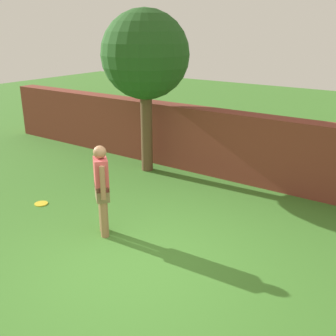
# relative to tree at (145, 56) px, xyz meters

# --- Properties ---
(ground_plane) EXTENTS (40.00, 40.00, 0.00)m
(ground_plane) POSITION_rel_tree_xyz_m (2.52, -3.57, -2.81)
(ground_plane) COLOR #3D7528
(brick_wall) EXTENTS (13.31, 0.50, 1.60)m
(brick_wall) POSITION_rel_tree_xyz_m (1.02, 0.73, -2.01)
(brick_wall) COLOR brown
(brick_wall) RESTS_ON ground
(tree) EXTENTS (2.07, 2.07, 3.88)m
(tree) POSITION_rel_tree_xyz_m (0.00, 0.00, 0.00)
(tree) COLOR brown
(tree) RESTS_ON ground
(person) EXTENTS (0.43, 0.40, 1.62)m
(person) POSITION_rel_tree_xyz_m (1.41, -3.06, -1.91)
(person) COLOR #9E704C
(person) RESTS_ON ground
(frisbee_yellow) EXTENTS (0.27, 0.27, 0.02)m
(frisbee_yellow) POSITION_rel_tree_xyz_m (-0.52, -2.91, -2.80)
(frisbee_yellow) COLOR yellow
(frisbee_yellow) RESTS_ON ground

